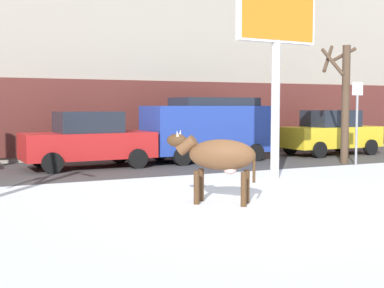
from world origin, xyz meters
name	(u,v)px	position (x,y,z in m)	size (l,w,h in m)	color
ground_plane	(262,208)	(0.00, 0.00, 0.00)	(120.00, 120.00, 0.00)	white
road_strip	(135,166)	(0.00, 7.84, 0.00)	(60.00, 5.60, 0.01)	#423F3F
building_facade	(90,1)	(0.00, 13.48, 6.48)	(44.00, 6.10, 13.00)	#A39989
cow_brown	(219,156)	(-0.56, 0.79, 0.99)	(1.71, 1.54, 1.54)	brown
billboard	(277,21)	(2.54, 3.30, 4.31)	(2.53, 0.36, 5.56)	silver
car_red_sedan	(88,140)	(-1.52, 8.00, 0.91)	(4.27, 2.11, 1.84)	red
car_blue_van	(208,127)	(2.99, 8.31, 1.24)	(4.67, 2.26, 2.32)	#233D9E
car_yellow_sedan	(330,133)	(8.66, 8.26, 0.91)	(4.27, 2.11, 1.84)	gold
pedestrian_near_billboard	(117,135)	(0.25, 10.68, 0.88)	(0.36, 0.24, 1.73)	#282833
bare_tree_right_lot	(343,97)	(6.90, 5.54, 2.32)	(1.54, 1.55, 4.20)	#4C3828
street_sign	(357,116)	(6.92, 4.88, 1.67)	(0.44, 0.08, 2.82)	gray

